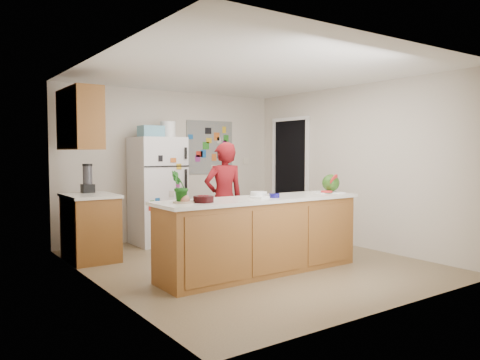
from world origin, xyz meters
TOP-DOWN VIEW (x-y plane):
  - floor at (0.00, 0.00)m, footprint 4.00×4.50m
  - wall_back at (0.00, 2.26)m, footprint 4.00×0.02m
  - wall_left at (-2.01, 0.00)m, footprint 0.02×4.50m
  - wall_right at (2.01, 0.00)m, footprint 0.02×4.50m
  - ceiling at (0.00, 0.00)m, footprint 4.00×4.50m
  - doorway at (1.99, 1.45)m, footprint 0.03×0.85m
  - peninsula_base at (-0.20, -0.50)m, footprint 2.60×0.62m
  - peninsula_top at (-0.20, -0.50)m, footprint 2.68×0.70m
  - side_counter_base at (-1.69, 1.35)m, footprint 0.60×0.80m
  - side_counter_top at (-1.69, 1.35)m, footprint 0.64×0.84m
  - upper_cabinets at (-1.82, 1.30)m, footprint 0.35×1.00m
  - refrigerator at (-0.45, 1.88)m, footprint 0.75×0.70m
  - fridge_top_bin at (-0.55, 1.88)m, footprint 0.35×0.28m
  - photo_collage at (0.75, 2.24)m, footprint 0.95×0.01m
  - person at (-0.04, 0.57)m, footprint 0.64×0.48m
  - blender_appliance at (-1.64, 1.60)m, footprint 0.13×0.13m
  - cutting_board at (0.95, -0.50)m, footprint 0.43×0.37m
  - watermelon at (1.01, -0.48)m, footprint 0.23×0.23m
  - watermelon_slice at (0.86, -0.55)m, footprint 0.15×0.15m
  - cherry_bowl at (-1.05, -0.57)m, footprint 0.24×0.24m
  - white_bowl at (-0.14, -0.38)m, footprint 0.26×0.26m
  - cobalt_bowl at (-0.07, -0.60)m, footprint 0.15×0.15m
  - plate at (-1.23, -0.47)m, footprint 0.31×0.31m
  - paper_towel at (-0.25, -0.55)m, footprint 0.24×0.22m
  - keys at (1.00, -0.61)m, footprint 0.09×0.05m
  - potted_plant at (-1.27, -0.45)m, footprint 0.20×0.17m

SIDE VIEW (x-z plane):
  - floor at x=0.00m, z-range -0.02..0.00m
  - side_counter_base at x=-1.69m, z-range 0.00..0.86m
  - peninsula_base at x=-0.20m, z-range 0.00..0.88m
  - person at x=-0.04m, z-range 0.00..1.60m
  - refrigerator at x=-0.45m, z-range 0.00..1.70m
  - side_counter_top at x=-1.69m, z-range 0.86..0.90m
  - peninsula_top at x=-0.20m, z-range 0.88..0.92m
  - cutting_board at x=0.95m, z-range 0.92..0.93m
  - keys at x=1.00m, z-range 0.92..0.93m
  - plate at x=-1.23m, z-range 0.92..0.94m
  - paper_towel at x=-0.25m, z-range 0.92..0.94m
  - watermelon_slice at x=0.86m, z-range 0.93..0.95m
  - cobalt_bowl at x=-0.07m, z-range 0.92..0.97m
  - white_bowl at x=-0.14m, z-range 0.92..0.98m
  - cherry_bowl at x=-1.05m, z-range 0.92..0.99m
  - doorway at x=1.99m, z-range 0.00..2.04m
  - watermelon at x=1.01m, z-range 0.93..1.17m
  - blender_appliance at x=-1.64m, z-range 0.90..1.28m
  - potted_plant at x=-1.27m, z-range 0.92..1.27m
  - wall_back at x=0.00m, z-range 0.00..2.50m
  - wall_left at x=-2.01m, z-range 0.00..2.50m
  - wall_right at x=2.01m, z-range 0.00..2.50m
  - photo_collage at x=0.75m, z-range 1.08..2.02m
  - fridge_top_bin at x=-0.55m, z-range 1.70..1.88m
  - upper_cabinets at x=-1.82m, z-range 1.50..2.30m
  - ceiling at x=0.00m, z-range 2.50..2.52m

